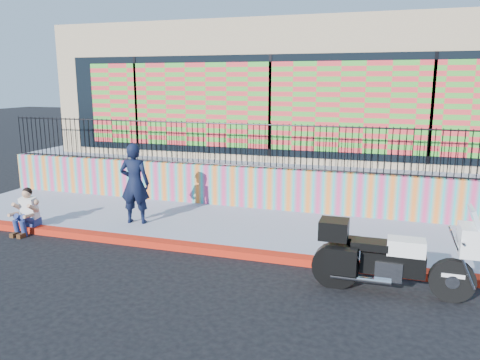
% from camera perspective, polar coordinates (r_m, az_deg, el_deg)
% --- Properties ---
extents(ground, '(90.00, 90.00, 0.00)m').
position_cam_1_polar(ground, '(9.88, -2.52, -9.00)').
color(ground, black).
rests_on(ground, ground).
extents(red_curb, '(16.00, 0.30, 0.15)m').
position_cam_1_polar(red_curb, '(9.86, -2.52, -8.60)').
color(red_curb, red).
rests_on(red_curb, ground).
extents(sidewalk, '(16.00, 3.00, 0.15)m').
position_cam_1_polar(sidewalk, '(11.33, 0.39, -5.81)').
color(sidewalk, '#9097AD').
rests_on(sidewalk, ground).
extents(mural_wall, '(16.00, 0.20, 1.10)m').
position_cam_1_polar(mural_wall, '(12.65, 2.57, -0.99)').
color(mural_wall, '#D93973').
rests_on(mural_wall, sidewalk).
extents(metal_fence, '(15.80, 0.04, 1.20)m').
position_cam_1_polar(metal_fence, '(12.44, 2.62, 4.18)').
color(metal_fence, black).
rests_on(metal_fence, mural_wall).
extents(elevated_platform, '(16.00, 10.00, 1.25)m').
position_cam_1_polar(elevated_platform, '(17.54, 6.98, 2.35)').
color(elevated_platform, '#9097AD').
rests_on(elevated_platform, ground).
extents(storefront_building, '(14.00, 8.06, 4.00)m').
position_cam_1_polar(storefront_building, '(17.08, 7.06, 10.94)').
color(storefront_building, tan).
rests_on(storefront_building, elevated_platform).
extents(police_motorcycle, '(2.60, 0.86, 1.62)m').
position_cam_1_polar(police_motorcycle, '(8.31, 17.79, -8.76)').
color(police_motorcycle, black).
rests_on(police_motorcycle, ground).
extents(police_officer, '(0.79, 0.59, 1.95)m').
position_cam_1_polar(police_officer, '(11.50, -12.71, -0.41)').
color(police_officer, black).
rests_on(police_officer, sidewalk).
extents(seated_man, '(0.54, 0.71, 1.06)m').
position_cam_1_polar(seated_man, '(12.10, -24.72, -3.92)').
color(seated_man, navy).
rests_on(seated_man, ground).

